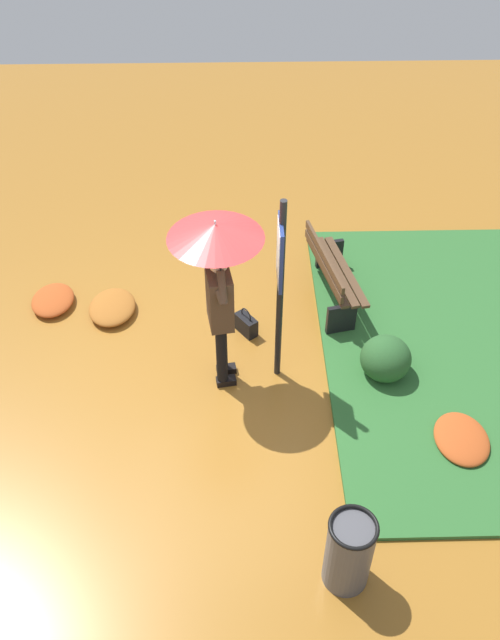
% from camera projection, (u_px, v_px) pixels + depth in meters
% --- Properties ---
extents(ground_plane, '(18.00, 18.00, 0.00)m').
position_uv_depth(ground_plane, '(212.00, 379.00, 7.70)').
color(ground_plane, '#9E6623').
extents(grass_verge, '(4.80, 4.00, 0.05)m').
position_uv_depth(grass_verge, '(493.00, 350.00, 8.00)').
color(grass_verge, '#2D662D').
rests_on(grass_verge, ground_plane).
extents(person_with_umbrella, '(0.96, 0.96, 2.04)m').
position_uv_depth(person_with_umbrella, '(218.00, 265.00, 6.72)').
color(person_with_umbrella, black).
rests_on(person_with_umbrella, ground_plane).
extents(info_sign_post, '(0.44, 0.07, 2.30)m').
position_uv_depth(info_sign_post, '(280.00, 274.00, 6.79)').
color(info_sign_post, black).
rests_on(info_sign_post, ground_plane).
extents(handbag, '(0.32, 0.29, 0.37)m').
position_uv_depth(handbag, '(246.00, 324.00, 8.18)').
color(handbag, black).
rests_on(handbag, ground_plane).
extents(park_bench, '(1.41, 0.65, 0.75)m').
position_uv_depth(park_bench, '(333.00, 274.00, 8.44)').
color(park_bench, black).
rests_on(park_bench, ground_plane).
extents(trash_bin, '(0.42, 0.42, 0.83)m').
position_uv_depth(trash_bin, '(349.00, 552.00, 5.69)').
color(trash_bin, '#4C4C51').
rests_on(trash_bin, ground_plane).
extents(shrub_cluster, '(0.63, 0.57, 0.51)m').
position_uv_depth(shrub_cluster, '(386.00, 357.00, 7.61)').
color(shrub_cluster, '#285628').
rests_on(shrub_cluster, ground_plane).
extents(leaf_pile_near_person, '(0.66, 0.53, 0.14)m').
position_uv_depth(leaf_pile_near_person, '(53.00, 300.00, 8.59)').
color(leaf_pile_near_person, '#B74C1E').
rests_on(leaf_pile_near_person, ground_plane).
extents(leaf_pile_by_bench, '(0.72, 0.57, 0.16)m').
position_uv_depth(leaf_pile_by_bench, '(112.00, 307.00, 8.48)').
color(leaf_pile_by_bench, '#A86023').
rests_on(leaf_pile_by_bench, ground_plane).
extents(leaf_pile_far_path, '(0.70, 0.56, 0.15)m').
position_uv_depth(leaf_pile_far_path, '(462.00, 439.00, 6.98)').
color(leaf_pile_far_path, '#B74C1E').
rests_on(leaf_pile_far_path, ground_plane).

